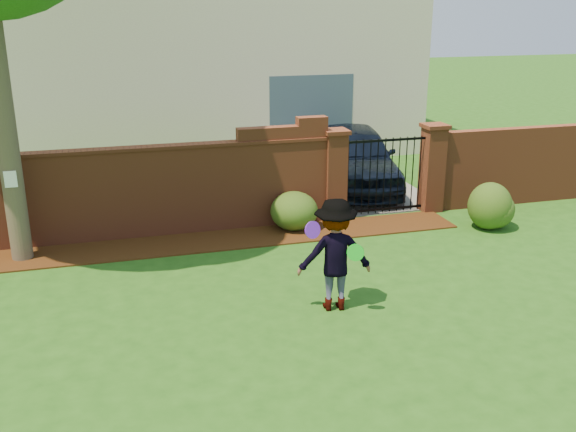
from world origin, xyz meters
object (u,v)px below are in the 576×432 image
object	(u,v)px
car	(356,159)
frisbee_green	(356,252)
frisbee_purple	(313,230)
man	(335,256)

from	to	relation	value
car	frisbee_green	world-z (taller)	car
car	frisbee_purple	world-z (taller)	car
frisbee_purple	frisbee_green	bearing A→B (deg)	-14.38
man	frisbee_purple	size ratio (longest dim) A/B	6.85
frisbee_purple	frisbee_green	xyz separation A→B (m)	(0.59, -0.15, -0.34)
car	man	distance (m)	6.42
frisbee_purple	man	bearing A→B (deg)	21.18
man	car	bearing A→B (deg)	-105.76
man	frisbee_green	world-z (taller)	man
car	man	xyz separation A→B (m)	(-2.62, -5.85, 0.09)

